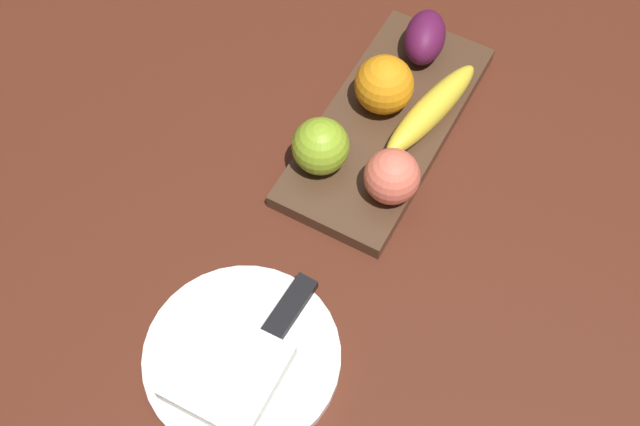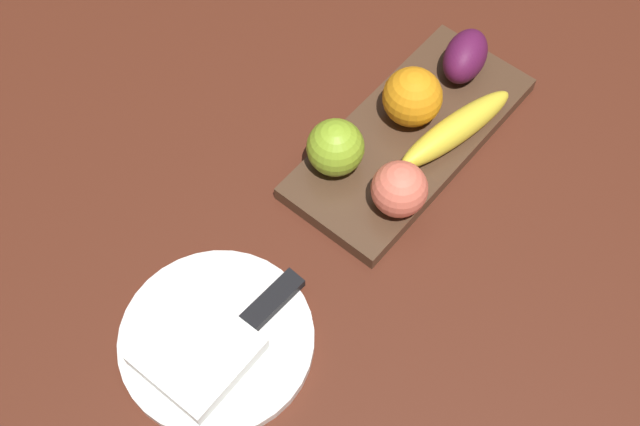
{
  "view_description": "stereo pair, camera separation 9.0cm",
  "coord_description": "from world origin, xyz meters",
  "views": [
    {
      "loc": [
        0.6,
        0.23,
        0.83
      ],
      "look_at": [
        0.2,
        0.02,
        0.05
      ],
      "focal_mm": 45.72,
      "sensor_mm": 36.0,
      "label": 1
    },
    {
      "loc": [
        0.55,
        0.31,
        0.83
      ],
      "look_at": [
        0.2,
        0.02,
        0.05
      ],
      "focal_mm": 45.72,
      "sensor_mm": 36.0,
      "label": 2
    }
  ],
  "objects": [
    {
      "name": "folded_napkin",
      "position": [
        0.4,
        0.02,
        0.02
      ],
      "size": [
        0.11,
        0.11,
        0.02
      ],
      "primitive_type": "cube",
      "rotation": [
        0.0,
        0.0,
        0.02
      ],
      "color": "white",
      "rests_on": "dinner_plate"
    },
    {
      "name": "peach",
      "position": [
        0.12,
        0.07,
        0.05
      ],
      "size": [
        0.07,
        0.07,
        0.07
      ],
      "primitive_type": "sphere",
      "color": "#EA6B54",
      "rests_on": "fruit_tray"
    },
    {
      "name": "banana",
      "position": [
        0.0,
        0.06,
        0.04
      ],
      "size": [
        0.18,
        0.07,
        0.04
      ],
      "primitive_type": "ellipsoid",
      "rotation": [
        0.0,
        0.0,
        2.94
      ],
      "color": "yellow",
      "rests_on": "fruit_tray"
    },
    {
      "name": "dinner_plate",
      "position": [
        0.37,
        0.02,
        0.01
      ],
      "size": [
        0.21,
        0.21,
        0.01
      ],
      "primitive_type": "cylinder",
      "color": "white",
      "rests_on": "ground_plane"
    },
    {
      "name": "orange_near_apple",
      "position": [
        0.01,
        -0.0,
        0.06
      ],
      "size": [
        0.07,
        0.07,
        0.07
      ],
      "primitive_type": "sphere",
      "color": "orange",
      "rests_on": "fruit_tray"
    },
    {
      "name": "apple",
      "position": [
        0.12,
        -0.02,
        0.05
      ],
      "size": [
        0.07,
        0.07,
        0.07
      ],
      "primitive_type": "sphere",
      "color": "#8AB128",
      "rests_on": "fruit_tray"
    },
    {
      "name": "fruit_tray",
      "position": [
        0.03,
        0.02,
        0.01
      ],
      "size": [
        0.34,
        0.15,
        0.02
      ],
      "primitive_type": "cube",
      "color": "#493020",
      "rests_on": "ground_plane"
    },
    {
      "name": "knife",
      "position": [
        0.32,
        0.03,
        0.02
      ],
      "size": [
        0.18,
        0.03,
        0.01
      ],
      "rotation": [
        0.0,
        0.0,
        -0.04
      ],
      "color": "silver",
      "rests_on": "dinner_plate"
    },
    {
      "name": "grape_bunch",
      "position": [
        -0.09,
        0.01,
        0.05
      ],
      "size": [
        0.09,
        0.07,
        0.06
      ],
      "primitive_type": "ellipsoid",
      "rotation": [
        0.0,
        0.0,
        0.26
      ],
      "color": "#54153E",
      "rests_on": "fruit_tray"
    },
    {
      "name": "ground_plane",
      "position": [
        0.0,
        0.0,
        0.0
      ],
      "size": [
        2.4,
        2.4,
        0.0
      ],
      "primitive_type": "plane",
      "color": "#4B1F13"
    }
  ]
}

